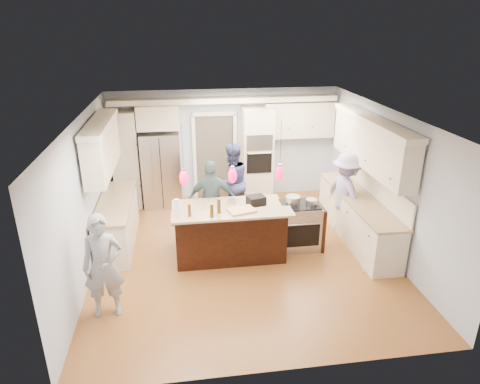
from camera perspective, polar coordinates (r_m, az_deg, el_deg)
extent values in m
plane|color=#9E5F2B|center=(8.34, 0.35, -8.24)|extent=(6.00, 6.00, 0.00)
cube|color=#B2BCC6|center=(10.58, -2.07, 6.33)|extent=(5.50, 0.04, 2.70)
cube|color=#B2BCC6|center=(5.13, 5.48, -11.86)|extent=(5.50, 0.04, 2.70)
cube|color=#B2BCC6|center=(7.86, -19.88, -0.67)|extent=(0.04, 6.00, 2.70)
cube|color=#B2BCC6|center=(8.58, 18.85, 1.36)|extent=(0.04, 6.00, 2.70)
cube|color=white|center=(7.36, 0.40, 10.23)|extent=(5.50, 6.00, 0.04)
cube|color=#B7B7BC|center=(10.32, -10.41, 2.96)|extent=(0.90, 0.70, 1.80)
cube|color=beige|center=(10.42, 2.27, 4.95)|extent=(0.72, 0.64, 2.30)
cube|color=black|center=(10.01, 2.64, 6.60)|extent=(0.60, 0.02, 0.35)
cube|color=black|center=(10.15, 2.59, 3.88)|extent=(0.60, 0.02, 0.50)
cylinder|color=#B7B7BC|center=(10.04, 2.65, 5.17)|extent=(0.55, 0.02, 0.02)
cube|color=beige|center=(10.37, -14.92, 4.12)|extent=(0.60, 0.58, 2.30)
cube|color=beige|center=(10.05, -10.88, 9.82)|extent=(0.95, 0.58, 0.55)
cube|color=beige|center=(10.60, 7.85, 9.52)|extent=(1.70, 0.35, 0.85)
cube|color=beige|center=(10.13, -2.03, 12.19)|extent=(5.30, 0.38, 0.12)
cube|color=#4C443A|center=(10.63, -3.38, 4.70)|extent=(0.90, 0.06, 2.10)
cube|color=white|center=(10.32, -3.50, 10.37)|extent=(1.04, 0.06, 0.10)
cube|color=beige|center=(9.02, 15.34, -3.49)|extent=(0.60, 3.00, 0.88)
cube|color=tan|center=(8.84, 15.63, -0.79)|extent=(0.64, 3.05, 0.04)
cube|color=beige|center=(8.55, 17.11, 5.95)|extent=(0.35, 3.00, 0.85)
cube|color=beige|center=(8.43, 17.41, 9.08)|extent=(0.37, 3.10, 0.10)
cube|color=beige|center=(8.87, -16.00, -4.01)|extent=(0.60, 2.20, 0.88)
cube|color=tan|center=(8.69, -16.31, -1.28)|extent=(0.64, 2.25, 0.04)
cube|color=beige|center=(8.36, -17.91, 5.50)|extent=(0.35, 2.20, 0.85)
cube|color=beige|center=(8.24, -18.23, 8.70)|extent=(0.37, 2.30, 0.10)
cube|color=black|center=(8.23, -1.53, -5.20)|extent=(2.00, 1.00, 0.88)
cube|color=tan|center=(8.03, -1.56, -2.28)|extent=(2.10, 1.10, 0.04)
cube|color=black|center=(7.69, -1.04, -6.42)|extent=(2.00, 0.12, 1.08)
cube|color=tan|center=(7.32, -0.93, -3.08)|extent=(2.10, 0.42, 0.04)
cube|color=black|center=(8.15, 2.16, -1.12)|extent=(0.38, 0.33, 0.17)
cube|color=#B7B7BC|center=(8.48, 7.80, -4.48)|extent=(0.76, 0.66, 0.90)
cube|color=black|center=(8.22, 8.40, -5.82)|extent=(0.65, 0.01, 0.45)
cube|color=black|center=(8.29, 7.96, -1.63)|extent=(0.72, 0.59, 0.02)
cube|color=black|center=(8.60, 10.43, -4.34)|extent=(0.06, 0.71, 0.88)
cylinder|color=black|center=(6.88, -7.70, 5.97)|extent=(0.01, 0.01, 0.75)
ellipsoid|color=#EF0E51|center=(7.04, -7.48, 1.86)|extent=(0.15, 0.15, 0.26)
cylinder|color=black|center=(6.93, -1.04, 6.28)|extent=(0.01, 0.01, 0.75)
ellipsoid|color=#EF0E51|center=(7.09, -1.01, 2.19)|extent=(0.15, 0.15, 0.26)
cylinder|color=black|center=(7.07, 5.45, 6.50)|extent=(0.01, 0.01, 0.75)
ellipsoid|color=#EF0E51|center=(7.23, 5.30, 2.49)|extent=(0.15, 0.15, 0.26)
imported|color=gray|center=(6.70, -17.75, -9.44)|extent=(0.63, 0.44, 1.65)
imported|color=navy|center=(9.40, -1.14, 1.31)|extent=(1.05, 0.95, 1.76)
imported|color=#43595E|center=(8.69, -3.74, -1.01)|extent=(0.99, 0.49, 1.63)
imported|color=#998BBB|center=(9.06, 13.98, -0.23)|extent=(0.95, 1.27, 1.75)
cube|color=#8D704D|center=(8.50, 17.38, -8.69)|extent=(0.77, 0.99, 0.01)
cylinder|color=silver|center=(7.22, -8.43, -2.14)|extent=(0.09, 0.09, 0.32)
cylinder|color=#4C2C0D|center=(7.23, -6.75, -2.46)|extent=(0.06, 0.06, 0.22)
cylinder|color=#4C2C0D|center=(7.15, -3.79, -2.50)|extent=(0.06, 0.06, 0.24)
cylinder|color=#4C2C0D|center=(7.31, -2.84, -1.86)|extent=(0.08, 0.08, 0.26)
cylinder|color=#B7B7BC|center=(7.22, -3.81, -2.74)|extent=(0.09, 0.09, 0.13)
cube|color=tan|center=(7.40, 0.22, -2.46)|extent=(0.52, 0.43, 0.03)
cylinder|color=#B7B7BC|center=(8.23, 7.10, -1.09)|extent=(0.28, 0.28, 0.16)
cylinder|color=#B7B7BC|center=(8.27, 9.50, -1.29)|extent=(0.22, 0.22, 0.11)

